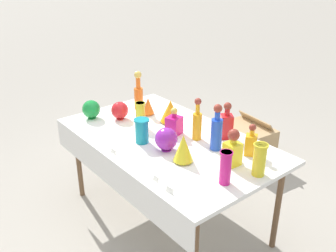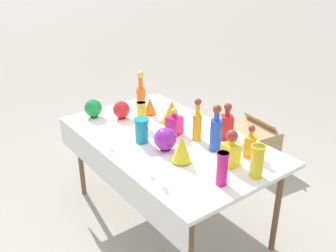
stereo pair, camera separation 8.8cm
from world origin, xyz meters
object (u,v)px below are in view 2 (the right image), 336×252
Objects in this scene: cardboard_box_behind_left at (250,144)px; fluted_vase_2 at (172,111)px; tall_bottle_2 at (141,93)px; cardboard_box_behind_right at (216,147)px; tall_bottle_1 at (216,131)px; slender_vase_3 at (222,168)px; square_decanter_1 at (174,124)px; fluted_vase_0 at (181,148)px; round_bowl_0 at (165,139)px; round_bowl_1 at (121,110)px; square_decanter_0 at (231,150)px; slender_vase_2 at (257,160)px; round_bowl_2 at (93,108)px; square_decanter_2 at (250,144)px; slender_vase_1 at (142,130)px; slender_vase_0 at (141,113)px; tall_bottle_0 at (197,123)px; fluted_vase_1 at (150,106)px; square_decanter_3 at (227,124)px.

fluted_vase_2 is at bearing -88.00° from cardboard_box_behind_left.
tall_bottle_2 is 1.12m from cardboard_box_behind_right.
tall_bottle_1 is 0.44m from slender_vase_3.
fluted_vase_2 is at bearing 175.36° from tall_bottle_1.
fluted_vase_0 is at bearing -31.73° from square_decanter_1.
round_bowl_0 is (0.17, -0.21, 0.00)m from square_decanter_1.
slender_vase_3 is 0.36m from fluted_vase_0.
round_bowl_0 reaches higher than round_bowl_1.
tall_bottle_2 is at bearing 175.90° from square_decanter_0.
square_decanter_1 is at bearing -79.41° from cardboard_box_behind_left.
slender_vase_2 reaches higher than fluted_vase_2.
fluted_vase_0 is at bearing 6.70° from round_bowl_2.
square_decanter_0 reaches higher than square_decanter_1.
slender_vase_2 is 1.68m from cardboard_box_behind_right.
square_decanter_2 is (0.59, 0.20, 0.01)m from square_decanter_1.
tall_bottle_1 is at bearing -61.73° from cardboard_box_behind_left.
tall_bottle_2 is at bearing -174.31° from square_decanter_2.
round_bowl_1 is 0.24m from round_bowl_2.
slender_vase_1 is at bearing -82.75° from cardboard_box_behind_left.
slender_vase_0 is 1.05× the size of fluted_vase_2.
tall_bottle_0 is 1.63× the size of slender_vase_0.
tall_bottle_2 is 1.52× the size of square_decanter_2.
square_decanter_0 is 1.61m from cardboard_box_behind_left.
round_bowl_0 is at bearing -3.46° from round_bowl_1.
slender_vase_0 reaches higher than slender_vase_1.
square_decanter_1 is at bearing 128.63° from round_bowl_0.
square_decanter_2 is at bearing 108.87° from slender_vase_3.
fluted_vase_1 is 1.32m from cardboard_box_behind_left.
slender_vase_2 is at bearing 74.27° from slender_vase_3.
round_bowl_2 is at bearing -132.76° from round_bowl_1.
fluted_vase_0 is at bearing -17.95° from tall_bottle_2.
slender_vase_3 is at bearing -57.93° from square_decanter_0.
square_decanter_3 is at bearing 58.05° from slender_vase_1.
square_decanter_0 is 1.70× the size of fluted_vase_1.
tall_bottle_0 is 1.66× the size of fluted_vase_0.
square_decanter_1 is at bearing -160.98° from square_decanter_2.
square_decanter_3 reaches higher than cardboard_box_behind_left.
tall_bottle_2 is 1.36× the size of square_decanter_0.
square_decanter_2 is at bearing 37.63° from slender_vase_1.
tall_bottle_0 is at bearing -162.69° from square_decanter_2.
fluted_vase_0 is at bearing -3.66° from round_bowl_1.
tall_bottle_1 reaches higher than cardboard_box_behind_right.
cardboard_box_behind_right is (0.16, 0.83, -0.74)m from tall_bottle_2.
slender_vase_1 is (0.24, -0.16, -0.01)m from slender_vase_0.
round_bowl_2 is at bearing -173.45° from slender_vase_1.
square_decanter_3 is at bearing 155.17° from slender_vase_2.
round_bowl_0 reaches higher than fluted_vase_1.
round_bowl_1 is (-0.69, -0.25, -0.06)m from tall_bottle_0.
round_bowl_2 is at bearing -153.39° from tall_bottle_0.
tall_bottle_1 is 1.49× the size of square_decanter_2.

